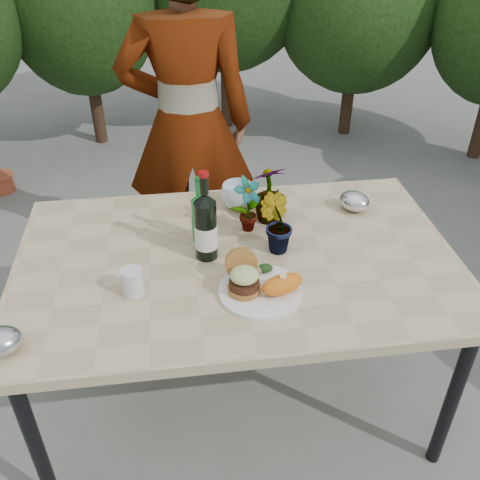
{
  "coord_description": "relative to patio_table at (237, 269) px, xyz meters",
  "views": [
    {
      "loc": [
        -0.2,
        -1.55,
        1.91
      ],
      "look_at": [
        0.0,
        -0.08,
        0.88
      ],
      "focal_mm": 40.0,
      "sensor_mm": 36.0,
      "label": 1
    }
  ],
  "objects": [
    {
      "name": "plastic_cup",
      "position": [
        -0.37,
        -0.15,
        0.1
      ],
      "size": [
        0.07,
        0.07,
        0.09
      ],
      "primitive_type": "cylinder",
      "color": "silver",
      "rests_on": "patio_table"
    },
    {
      "name": "sweet_potato",
      "position": [
        0.12,
        -0.23,
        0.1
      ],
      "size": [
        0.17,
        0.12,
        0.06
      ],
      "primitive_type": "ellipsoid",
      "rotation": [
        0.0,
        0.0,
        0.35
      ],
      "color": "orange",
      "rests_on": "dinner_plate"
    },
    {
      "name": "dinner_plate",
      "position": [
        0.05,
        -0.21,
        0.06
      ],
      "size": [
        0.28,
        0.28,
        0.01
      ],
      "primitive_type": "cylinder",
      "color": "white",
      "rests_on": "patio_table"
    },
    {
      "name": "ground",
      "position": [
        0.0,
        0.0,
        -0.69
      ],
      "size": [
        80.0,
        80.0,
        0.0
      ],
      "primitive_type": "plane",
      "color": "slate",
      "rests_on": "ground"
    },
    {
      "name": "burger_stack",
      "position": [
        -0.0,
        -0.19,
        0.12
      ],
      "size": [
        0.11,
        0.16,
        0.11
      ],
      "color": "#B7722D",
      "rests_on": "dinner_plate"
    },
    {
      "name": "seedling_mid",
      "position": [
        0.15,
        0.03,
        0.17
      ],
      "size": [
        0.16,
        0.15,
        0.22
      ],
      "primitive_type": "imported",
      "rotation": [
        0.0,
        0.0,
        2.5
      ],
      "color": "#28581E",
      "rests_on": "patio_table"
    },
    {
      "name": "wine_bottle",
      "position": [
        -0.11,
        0.02,
        0.18
      ],
      "size": [
        0.08,
        0.08,
        0.34
      ],
      "rotation": [
        0.0,
        0.0,
        -0.07
      ],
      "color": "black",
      "rests_on": "patio_table"
    },
    {
      "name": "terracotta_pot",
      "position": [
        -1.43,
        2.01,
        -0.62
      ],
      "size": [
        0.17,
        0.17,
        0.14
      ],
      "color": "#C25032",
      "rests_on": "ground"
    },
    {
      "name": "grilled_veg",
      "position": [
        0.07,
        -0.12,
        0.09
      ],
      "size": [
        0.08,
        0.05,
        0.03
      ],
      "color": "olive",
      "rests_on": "dinner_plate"
    },
    {
      "name": "blue_bowl",
      "position": [
        0.05,
        0.35,
        0.11
      ],
      "size": [
        0.15,
        0.15,
        0.1
      ],
      "primitive_type": "imported",
      "rotation": [
        0.0,
        0.0,
        0.16
      ],
      "color": "white",
      "rests_on": "patio_table"
    },
    {
      "name": "foil_packet_left",
      "position": [
        -0.74,
        -0.37,
        0.1
      ],
      "size": [
        0.15,
        0.13,
        0.08
      ],
      "primitive_type": "ellipsoid",
      "rotation": [
        0.0,
        0.0,
        0.17
      ],
      "color": "#ADAFB4",
      "rests_on": "patio_table"
    },
    {
      "name": "seedling_left",
      "position": [
        0.06,
        0.17,
        0.17
      ],
      "size": [
        0.14,
        0.13,
        0.22
      ],
      "primitive_type": "imported",
      "rotation": [
        0.0,
        0.0,
        0.52
      ],
      "color": "#2B5C1F",
      "rests_on": "patio_table"
    },
    {
      "name": "person",
      "position": [
        -0.12,
        0.9,
        0.2
      ],
      "size": [
        0.66,
        0.44,
        1.78
      ],
      "primitive_type": "imported",
      "rotation": [
        0.0,
        0.0,
        3.12
      ],
      "color": "#96664B",
      "rests_on": "ground"
    },
    {
      "name": "shrub_hedge",
      "position": [
        0.05,
        1.54,
        0.42
      ],
      "size": [
        6.96,
        5.16,
        2.05
      ],
      "color": "#382316",
      "rests_on": "ground"
    },
    {
      "name": "foil_packet_right",
      "position": [
        0.52,
        0.26,
        0.1
      ],
      "size": [
        0.17,
        0.17,
        0.08
      ],
      "primitive_type": "ellipsoid",
      "rotation": [
        0.0,
        0.0,
        2.32
      ],
      "color": "silver",
      "rests_on": "patio_table"
    },
    {
      "name": "seedling_right",
      "position": [
        0.16,
        0.24,
        0.18
      ],
      "size": [
        0.16,
        0.16,
        0.24
      ],
      "primitive_type": "imported",
      "rotation": [
        0.0,
        0.0,
        3.38
      ],
      "color": "#22591E",
      "rests_on": "patio_table"
    },
    {
      "name": "patio_table",
      "position": [
        0.0,
        0.0,
        0.0
      ],
      "size": [
        1.6,
        1.0,
        0.75
      ],
      "color": "tan",
      "rests_on": "ground"
    },
    {
      "name": "sparkling_water",
      "position": [
        -0.12,
        0.13,
        0.15
      ],
      "size": [
        0.06,
        0.06,
        0.27
      ],
      "rotation": [
        0.0,
        0.0,
        0.05
      ],
      "color": "#18862E",
      "rests_on": "patio_table"
    }
  ]
}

